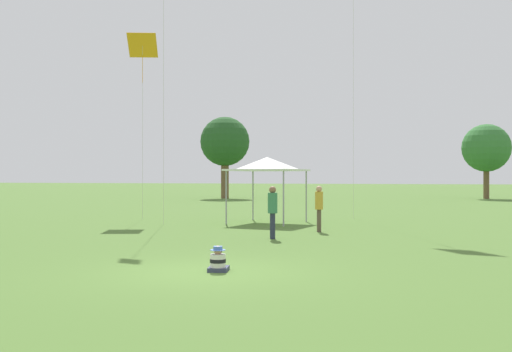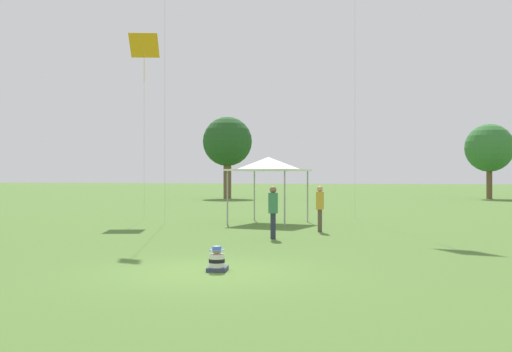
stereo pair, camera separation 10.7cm
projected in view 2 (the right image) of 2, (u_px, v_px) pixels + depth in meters
The scene contains 8 objects.
ground_plane at pixel (203, 272), 13.63m from camera, with size 300.00×300.00×0.00m, color #4C702D.
seated_toddler at pixel (217, 261), 13.73m from camera, with size 0.53×0.62×0.59m.
person_standing_0 at pixel (273, 207), 20.78m from camera, with size 0.41×0.41×1.83m.
person_standing_2 at pixel (320, 204), 23.35m from camera, with size 0.42×0.42×1.80m.
canopy_tent at pixel (268, 164), 27.76m from camera, with size 3.66×3.66×3.07m.
kite_0 at pixel (144, 48), 30.44m from camera, with size 1.69×1.42×9.36m.
distant_tree_0 at pixel (227, 142), 58.22m from camera, with size 4.79×4.79×7.94m.
distant_tree_1 at pixel (489, 148), 56.84m from camera, with size 4.55×4.55×7.13m.
Camera 2 is at (4.61, -12.88, 2.20)m, focal length 42.00 mm.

